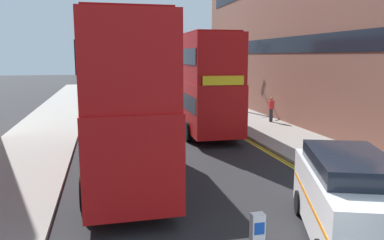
{
  "coord_description": "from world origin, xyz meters",
  "views": [
    {
      "loc": [
        -3.0,
        -4.11,
        4.43
      ],
      "look_at": [
        0.5,
        11.0,
        1.8
      ],
      "focal_mm": 35.54,
      "sensor_mm": 36.0,
      "label": 1
    }
  ],
  "objects_px": {
    "double_decker_bus_away": "(121,94)",
    "double_decker_bus_oncoming": "(197,79)",
    "taxi_minivan": "(351,200)",
    "pedestrian_far": "(271,109)"
  },
  "relations": [
    {
      "from": "double_decker_bus_oncoming",
      "to": "taxi_minivan",
      "type": "distance_m",
      "value": 15.0
    },
    {
      "from": "double_decker_bus_oncoming",
      "to": "taxi_minivan",
      "type": "xyz_separation_m",
      "value": [
        0.08,
        -14.87,
        -1.96
      ]
    },
    {
      "from": "double_decker_bus_away",
      "to": "pedestrian_far",
      "type": "xyz_separation_m",
      "value": [
        10.04,
        8.64,
        -2.04
      ]
    },
    {
      "from": "double_decker_bus_away",
      "to": "double_decker_bus_oncoming",
      "type": "xyz_separation_m",
      "value": [
        4.91,
        8.11,
        0.0
      ]
    },
    {
      "from": "double_decker_bus_oncoming",
      "to": "pedestrian_far",
      "type": "bearing_deg",
      "value": 5.98
    },
    {
      "from": "taxi_minivan",
      "to": "pedestrian_far",
      "type": "bearing_deg",
      "value": 71.81
    },
    {
      "from": "double_decker_bus_away",
      "to": "taxi_minivan",
      "type": "relative_size",
      "value": 2.1
    },
    {
      "from": "double_decker_bus_away",
      "to": "double_decker_bus_oncoming",
      "type": "bearing_deg",
      "value": 58.81
    },
    {
      "from": "double_decker_bus_away",
      "to": "pedestrian_far",
      "type": "height_order",
      "value": "double_decker_bus_away"
    },
    {
      "from": "double_decker_bus_away",
      "to": "double_decker_bus_oncoming",
      "type": "relative_size",
      "value": 1.0
    }
  ]
}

